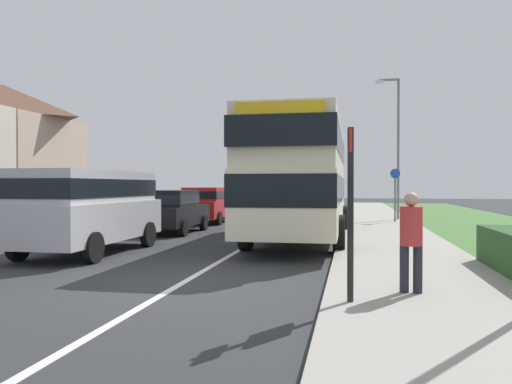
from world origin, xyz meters
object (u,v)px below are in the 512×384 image
object	(u,v)px
parked_car_red	(207,203)
bus_stop_sign	(351,202)
double_decker_bus	(302,174)
parked_van_silver	(90,204)
cycle_route_sign	(395,193)
pedestrian_at_stop	(411,237)
parked_car_grey	(233,201)
street_lamp_mid	(396,139)
parked_car_black	(170,209)

from	to	relation	value
parked_car_red	bus_stop_sign	world-z (taller)	bus_stop_sign
double_decker_bus	parked_van_silver	bearing A→B (deg)	-141.07
bus_stop_sign	cycle_route_sign	world-z (taller)	bus_stop_sign
parked_car_red	pedestrian_at_stop	distance (m)	16.55
parked_car_red	pedestrian_at_stop	bearing A→B (deg)	-62.66
parked_car_grey	street_lamp_mid	size ratio (longest dim) A/B	0.62
parked_van_silver	parked_car_grey	size ratio (longest dim) A/B	1.17
bus_stop_sign	parked_car_black	bearing A→B (deg)	122.38
double_decker_bus	parked_car_grey	size ratio (longest dim) A/B	2.41
parked_van_silver	parked_car_red	world-z (taller)	parked_van_silver
parked_car_grey	parked_car_red	bearing A→B (deg)	-90.58
double_decker_bus	parked_van_silver	xyz separation A→B (m)	(-5.14, -4.16, -0.86)
parked_car_red	bus_stop_sign	size ratio (longest dim) A/B	1.61
bus_stop_sign	cycle_route_sign	xyz separation A→B (m)	(1.94, 16.27, -0.11)
double_decker_bus	bus_stop_sign	size ratio (longest dim) A/B	3.99
parked_van_silver	street_lamp_mid	distance (m)	16.09
street_lamp_mid	bus_stop_sign	bearing A→B (deg)	-96.67
double_decker_bus	parked_van_silver	size ratio (longest dim) A/B	2.06
parked_car_black	bus_stop_sign	size ratio (longest dim) A/B	1.52
bus_stop_sign	cycle_route_sign	bearing A→B (deg)	83.22
parked_car_red	pedestrian_at_stop	xyz separation A→B (m)	(7.60, -14.70, 0.06)
parked_car_red	parked_car_black	bearing A→B (deg)	-89.15
pedestrian_at_stop	parked_car_red	bearing A→B (deg)	117.34
pedestrian_at_stop	street_lamp_mid	world-z (taller)	street_lamp_mid
parked_car_grey	cycle_route_sign	xyz separation A→B (m)	(8.57, -4.30, 0.54)
parked_car_black	cycle_route_sign	bearing A→B (deg)	34.39
parked_van_silver	bus_stop_sign	bearing A→B (deg)	-35.49
pedestrian_at_stop	bus_stop_sign	bearing A→B (deg)	-140.02
parked_van_silver	pedestrian_at_stop	xyz separation A→B (m)	(7.62, -4.01, -0.31)
parked_car_grey	street_lamp_mid	xyz separation A→B (m)	(8.73, -2.60, 3.12)
double_decker_bus	parked_car_grey	distance (m)	12.75
parked_car_red	parked_car_grey	xyz separation A→B (m)	(0.05, 5.10, -0.03)
pedestrian_at_stop	parked_car_grey	bearing A→B (deg)	110.87
parked_van_silver	double_decker_bus	bearing A→B (deg)	38.93
street_lamp_mid	double_decker_bus	bearing A→B (deg)	-112.05
bus_stop_sign	street_lamp_mid	world-z (taller)	street_lamp_mid
cycle_route_sign	parked_car_red	bearing A→B (deg)	-174.69
double_decker_bus	pedestrian_at_stop	xyz separation A→B (m)	(2.48, -8.17, -1.17)
street_lamp_mid	pedestrian_at_stop	bearing A→B (deg)	-93.94
bus_stop_sign	street_lamp_mid	xyz separation A→B (m)	(2.10, 17.97, 2.47)
parked_van_silver	parked_car_black	world-z (taller)	parked_van_silver
parked_car_grey	cycle_route_sign	bearing A→B (deg)	-26.64
parked_van_silver	cycle_route_sign	world-z (taller)	cycle_route_sign
double_decker_bus	parked_van_silver	distance (m)	6.67
parked_car_grey	bus_stop_sign	size ratio (longest dim) A/B	1.65
parked_van_silver	bus_stop_sign	distance (m)	8.24
double_decker_bus	street_lamp_mid	xyz separation A→B (m)	(3.66, 9.04, 1.87)
parked_car_grey	pedestrian_at_stop	size ratio (longest dim) A/B	2.57
parked_car_grey	bus_stop_sign	world-z (taller)	bus_stop_sign
bus_stop_sign	pedestrian_at_stop	bearing A→B (deg)	39.98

